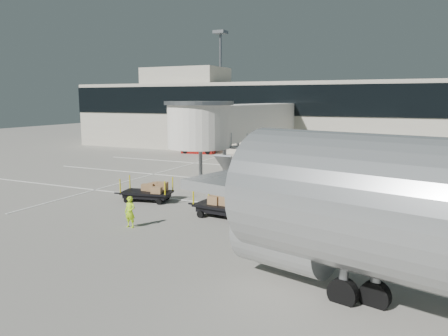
{
  "coord_description": "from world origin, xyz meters",
  "views": [
    {
      "loc": [
        10.65,
        -20.66,
        6.24
      ],
      "look_at": [
        -0.73,
        3.17,
        2.0
      ],
      "focal_mm": 35.0,
      "sensor_mm": 36.0,
      "label": 1
    }
  ],
  "objects_px": {
    "belt_loader": "(199,147)",
    "box_cart_near": "(227,206)",
    "ground_worker": "(130,212)",
    "baggage_tug": "(312,191)",
    "box_cart_far": "(146,192)",
    "suitcase_cart": "(341,193)"
  },
  "relations": [
    {
      "from": "baggage_tug",
      "to": "suitcase_cart",
      "type": "relative_size",
      "value": 0.7
    },
    {
      "from": "suitcase_cart",
      "to": "box_cart_far",
      "type": "bearing_deg",
      "value": -168.23
    },
    {
      "from": "belt_loader",
      "to": "baggage_tug",
      "type": "bearing_deg",
      "value": -54.23
    },
    {
      "from": "baggage_tug",
      "to": "box_cart_near",
      "type": "height_order",
      "value": "baggage_tug"
    },
    {
      "from": "box_cart_far",
      "to": "ground_worker",
      "type": "distance_m",
      "value": 5.53
    },
    {
      "from": "baggage_tug",
      "to": "belt_loader",
      "type": "xyz_separation_m",
      "value": [
        -17.54,
        17.53,
        0.08
      ]
    },
    {
      "from": "box_cart_near",
      "to": "ground_worker",
      "type": "bearing_deg",
      "value": -128.77
    },
    {
      "from": "baggage_tug",
      "to": "ground_worker",
      "type": "height_order",
      "value": "baggage_tug"
    },
    {
      "from": "belt_loader",
      "to": "box_cart_near",
      "type": "bearing_deg",
      "value": -67.31
    },
    {
      "from": "baggage_tug",
      "to": "box_cart_near",
      "type": "xyz_separation_m",
      "value": [
        -3.09,
        -5.64,
        -0.03
      ]
    },
    {
      "from": "suitcase_cart",
      "to": "box_cart_far",
      "type": "xyz_separation_m",
      "value": [
        -10.85,
        -4.89,
        0.05
      ]
    },
    {
      "from": "baggage_tug",
      "to": "belt_loader",
      "type": "height_order",
      "value": "belt_loader"
    },
    {
      "from": "box_cart_far",
      "to": "belt_loader",
      "type": "distance_m",
      "value": 23.49
    },
    {
      "from": "baggage_tug",
      "to": "ground_worker",
      "type": "relative_size",
      "value": 1.83
    },
    {
      "from": "suitcase_cart",
      "to": "ground_worker",
      "type": "bearing_deg",
      "value": -142.73
    },
    {
      "from": "box_cart_far",
      "to": "box_cart_near",
      "type": "bearing_deg",
      "value": -23.94
    },
    {
      "from": "box_cart_near",
      "to": "ground_worker",
      "type": "xyz_separation_m",
      "value": [
        -3.47,
        -3.65,
        0.15
      ]
    },
    {
      "from": "ground_worker",
      "to": "belt_loader",
      "type": "height_order",
      "value": "belt_loader"
    },
    {
      "from": "box_cart_far",
      "to": "suitcase_cart",
      "type": "bearing_deg",
      "value": 11.94
    },
    {
      "from": "box_cart_near",
      "to": "belt_loader",
      "type": "relative_size",
      "value": 1.02
    },
    {
      "from": "ground_worker",
      "to": "belt_loader",
      "type": "distance_m",
      "value": 28.98
    },
    {
      "from": "baggage_tug",
      "to": "suitcase_cart",
      "type": "height_order",
      "value": "baggage_tug"
    }
  ]
}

